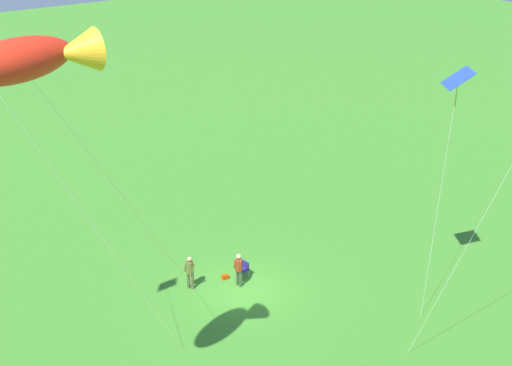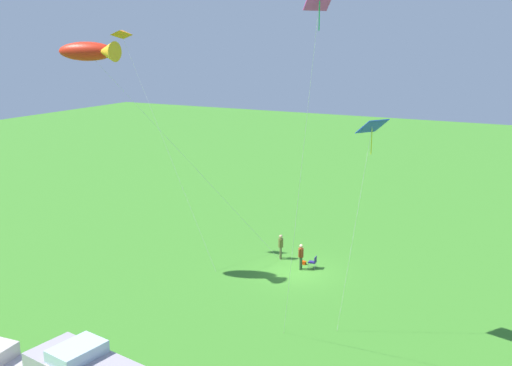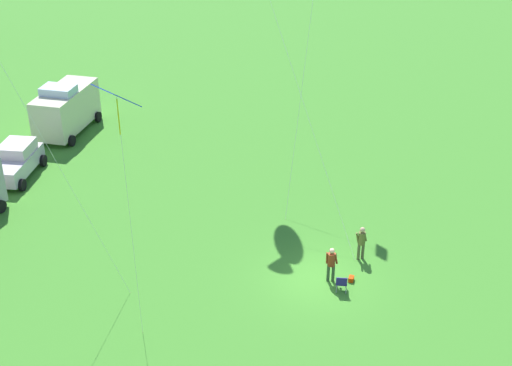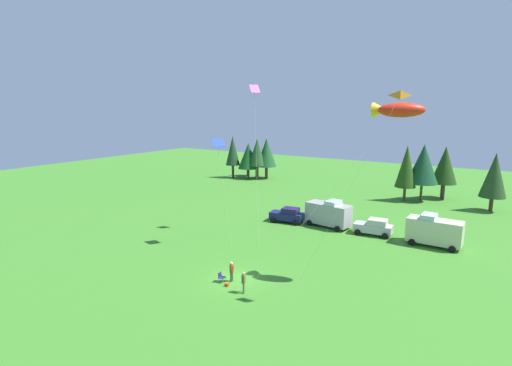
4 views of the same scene
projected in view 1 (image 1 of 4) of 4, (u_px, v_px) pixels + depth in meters
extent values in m
plane|color=#3B7E26|center=(245.00, 290.00, 34.31)|extent=(160.00, 160.00, 0.00)
cylinder|color=#4B512F|center=(192.00, 281.00, 34.26)|extent=(0.14, 0.14, 0.85)
cylinder|color=#4B512F|center=(188.00, 280.00, 34.34)|extent=(0.14, 0.14, 0.85)
cylinder|color=brown|center=(190.00, 267.00, 34.00)|extent=(0.47, 0.47, 0.62)
sphere|color=tan|center=(190.00, 259.00, 33.82)|extent=(0.24, 0.24, 0.24)
cylinder|color=brown|center=(193.00, 268.00, 33.87)|extent=(0.19, 0.23, 0.56)
cylinder|color=brown|center=(186.00, 267.00, 34.01)|extent=(0.19, 0.23, 0.56)
cube|color=navy|center=(242.00, 270.00, 35.24)|extent=(0.53, 0.53, 0.04)
cube|color=navy|center=(246.00, 265.00, 35.30)|extent=(0.09, 0.48, 0.40)
cylinder|color=#A5A8AD|center=(242.00, 277.00, 35.06)|extent=(0.03, 0.03, 0.42)
cylinder|color=#A5A8AD|center=(236.00, 273.00, 35.34)|extent=(0.03, 0.03, 0.42)
cylinder|color=#A5A8AD|center=(248.00, 274.00, 35.32)|extent=(0.03, 0.03, 0.42)
cylinder|color=#A5A8AD|center=(243.00, 270.00, 35.60)|extent=(0.03, 0.03, 0.42)
cylinder|color=#354D2D|center=(240.00, 279.00, 34.45)|extent=(0.14, 0.14, 0.85)
cylinder|color=#354D2D|center=(237.00, 277.00, 34.59)|extent=(0.14, 0.14, 0.85)
cylinder|color=maroon|center=(239.00, 265.00, 34.22)|extent=(0.38, 0.38, 0.62)
sphere|color=tan|center=(239.00, 257.00, 34.04)|extent=(0.24, 0.24, 0.24)
cylinder|color=maroon|center=(241.00, 266.00, 34.04)|extent=(0.10, 0.10, 0.55)
cylinder|color=maroon|center=(235.00, 263.00, 34.31)|extent=(0.11, 0.20, 0.56)
cube|color=#CE3705|center=(225.00, 277.00, 35.22)|extent=(0.34, 0.25, 0.22)
ellipsoid|color=red|center=(17.00, 60.00, 17.98)|extent=(3.72, 2.41, 1.15)
cone|color=yellow|center=(75.00, 52.00, 18.82)|extent=(1.21, 1.19, 1.19)
cylinder|color=silver|center=(134.00, 211.00, 26.16)|extent=(9.38, 7.59, 14.16)
cylinder|color=#4C3823|center=(195.00, 290.00, 34.34)|extent=(0.04, 0.04, 0.01)
cylinder|color=silver|center=(503.00, 182.00, 25.84)|extent=(3.29, 4.35, 16.36)
cylinder|color=#4C3823|center=(408.00, 353.00, 29.86)|extent=(0.04, 0.04, 0.01)
cylinder|color=silver|center=(82.00, 210.00, 25.13)|extent=(7.31, 0.56, 15.10)
cylinder|color=#4C3823|center=(184.00, 352.00, 29.94)|extent=(0.04, 0.04, 0.01)
cube|color=blue|center=(458.00, 78.00, 28.86)|extent=(1.54, 1.60, 0.74)
cylinder|color=yellow|center=(456.00, 96.00, 29.16)|extent=(0.04, 0.04, 1.24)
cylinder|color=silver|center=(438.00, 204.00, 30.54)|extent=(1.28, 0.46, 10.82)
cylinder|color=#4C3823|center=(420.00, 317.00, 32.22)|extent=(0.04, 0.04, 0.01)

